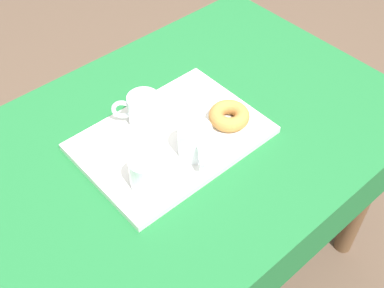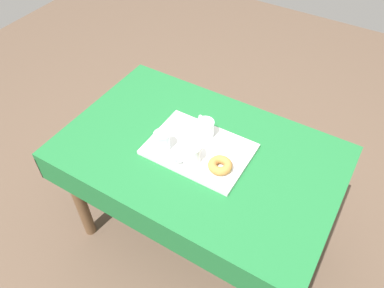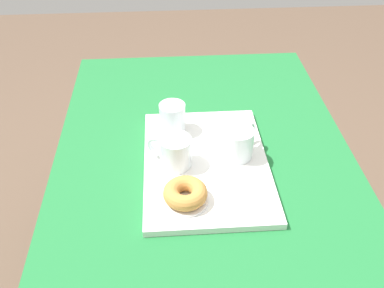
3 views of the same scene
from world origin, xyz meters
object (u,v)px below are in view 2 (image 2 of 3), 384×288
tea_mug_right (191,154)px  water_glass_near (162,141)px  serving_tray (199,149)px  donut_plate_left (220,169)px  dining_table (199,165)px  tea_mug_left (205,129)px  sugar_donut_left (220,165)px

tea_mug_right → water_glass_near: (-0.15, -0.00, -0.00)m
serving_tray → donut_plate_left: (0.14, -0.06, 0.01)m
dining_table → tea_mug_left: (-0.02, 0.09, 0.16)m
water_glass_near → donut_plate_left: size_ratio=0.78×
water_glass_near → sugar_donut_left: bearing=4.0°
tea_mug_right → sugar_donut_left: bearing=8.0°
tea_mug_left → dining_table: bearing=-77.1°
tea_mug_left → sugar_donut_left: size_ratio=1.03×
tea_mug_left → water_glass_near: water_glass_near is taller
dining_table → sugar_donut_left: 0.22m
tea_mug_left → donut_plate_left: (0.16, -0.15, -0.04)m
serving_tray → water_glass_near: 0.18m
dining_table → donut_plate_left: (0.14, -0.06, 0.13)m
tea_mug_right → donut_plate_left: size_ratio=1.05×
serving_tray → tea_mug_left: (-0.02, 0.09, 0.05)m
tea_mug_left → tea_mug_right: same height
donut_plate_left → serving_tray: bearing=156.0°
tea_mug_right → donut_plate_left: bearing=8.0°
dining_table → serving_tray: 0.11m
serving_tray → dining_table: bearing=-5.1°
dining_table → water_glass_near: bearing=-150.0°
tea_mug_right → sugar_donut_left: tea_mug_right is taller
tea_mug_left → water_glass_near: (-0.13, -0.17, -0.00)m
serving_tray → sugar_donut_left: size_ratio=4.35×
serving_tray → tea_mug_left: bearing=102.0°
tea_mug_left → donut_plate_left: size_ratio=0.97×
donut_plate_left → sugar_donut_left: sugar_donut_left is taller
water_glass_near → donut_plate_left: bearing=4.0°
serving_tray → tea_mug_right: size_ratio=3.92×
dining_table → serving_tray: size_ratio=2.79×
dining_table → sugar_donut_left: bearing=-24.2°
water_glass_near → sugar_donut_left: water_glass_near is taller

